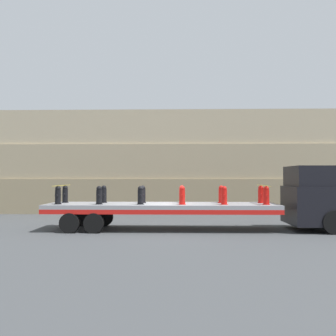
{
  "coord_description": "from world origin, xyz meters",
  "views": [
    {
      "loc": [
        0.73,
        -17.09,
        2.42
      ],
      "look_at": [
        0.28,
        0.0,
        2.81
      ],
      "focal_mm": 40.0,
      "sensor_mm": 36.0,
      "label": 1
    }
  ],
  "objects_px": {
    "truck_cab": "(315,198)",
    "fire_hydrant_black_far_1": "(104,194)",
    "fire_hydrant_black_near_1": "(99,195)",
    "fire_hydrant_red_far_3": "(182,194)",
    "fire_hydrant_red_far_4": "(221,194)",
    "fire_hydrant_red_far_5": "(261,194)",
    "fire_hydrant_red_near_4": "(224,196)",
    "fire_hydrant_red_near_5": "(266,196)",
    "fire_hydrant_red_near_3": "(182,196)",
    "fire_hydrant_black_near_2": "(141,195)",
    "flatbed_trailer": "(151,208)",
    "fire_hydrant_black_far_0": "(65,194)",
    "fire_hydrant_black_far_2": "(143,194)",
    "fire_hydrant_black_near_0": "(58,195)"
  },
  "relations": [
    {
      "from": "fire_hydrant_red_far_3",
      "to": "fire_hydrant_black_far_2",
      "type": "bearing_deg",
      "value": 180.0
    },
    {
      "from": "truck_cab",
      "to": "fire_hydrant_black_far_1",
      "type": "relative_size",
      "value": 3.54
    },
    {
      "from": "fire_hydrant_black_near_0",
      "to": "fire_hydrant_red_near_4",
      "type": "relative_size",
      "value": 1.0
    },
    {
      "from": "fire_hydrant_black_near_0",
      "to": "fire_hydrant_black_far_0",
      "type": "distance_m",
      "value": 1.07
    },
    {
      "from": "fire_hydrant_black_far_1",
      "to": "fire_hydrant_red_near_4",
      "type": "xyz_separation_m",
      "value": [
        5.54,
        -1.07,
        0.0
      ]
    },
    {
      "from": "fire_hydrant_black_near_0",
      "to": "fire_hydrant_black_far_1",
      "type": "height_order",
      "value": "same"
    },
    {
      "from": "flatbed_trailer",
      "to": "fire_hydrant_red_near_4",
      "type": "height_order",
      "value": "fire_hydrant_red_near_4"
    },
    {
      "from": "fire_hydrant_red_near_3",
      "to": "fire_hydrant_red_far_5",
      "type": "bearing_deg",
      "value": 16.1
    },
    {
      "from": "fire_hydrant_black_far_1",
      "to": "fire_hydrant_red_near_4",
      "type": "relative_size",
      "value": 1.0
    },
    {
      "from": "truck_cab",
      "to": "fire_hydrant_black_near_0",
      "type": "relative_size",
      "value": 3.54
    },
    {
      "from": "fire_hydrant_black_far_0",
      "to": "fire_hydrant_black_near_1",
      "type": "height_order",
      "value": "same"
    },
    {
      "from": "fire_hydrant_black_near_1",
      "to": "fire_hydrant_red_far_4",
      "type": "height_order",
      "value": "same"
    },
    {
      "from": "truck_cab",
      "to": "fire_hydrant_black_near_0",
      "type": "height_order",
      "value": "truck_cab"
    },
    {
      "from": "flatbed_trailer",
      "to": "fire_hydrant_red_far_3",
      "type": "bearing_deg",
      "value": 20.28
    },
    {
      "from": "flatbed_trailer",
      "to": "fire_hydrant_black_far_0",
      "type": "height_order",
      "value": "fire_hydrant_black_far_0"
    },
    {
      "from": "truck_cab",
      "to": "fire_hydrant_red_far_3",
      "type": "relative_size",
      "value": 3.54
    },
    {
      "from": "fire_hydrant_red_near_4",
      "to": "fire_hydrant_black_far_1",
      "type": "bearing_deg",
      "value": 169.11
    },
    {
      "from": "fire_hydrant_red_far_5",
      "to": "fire_hydrant_black_near_2",
      "type": "bearing_deg",
      "value": -169.11
    },
    {
      "from": "fire_hydrant_red_near_3",
      "to": "fire_hydrant_black_near_2",
      "type": "bearing_deg",
      "value": 180.0
    },
    {
      "from": "fire_hydrant_black_near_2",
      "to": "fire_hydrant_red_far_3",
      "type": "relative_size",
      "value": 1.0
    },
    {
      "from": "flatbed_trailer",
      "to": "fire_hydrant_red_far_3",
      "type": "distance_m",
      "value": 1.65
    },
    {
      "from": "fire_hydrant_red_far_4",
      "to": "fire_hydrant_red_far_5",
      "type": "bearing_deg",
      "value": 0.0
    },
    {
      "from": "fire_hydrant_black_near_0",
      "to": "fire_hydrant_black_near_1",
      "type": "xyz_separation_m",
      "value": [
        1.85,
        0.0,
        0.0
      ]
    },
    {
      "from": "truck_cab",
      "to": "fire_hydrant_red_far_5",
      "type": "height_order",
      "value": "truck_cab"
    },
    {
      "from": "fire_hydrant_black_far_0",
      "to": "fire_hydrant_black_near_2",
      "type": "relative_size",
      "value": 1.0
    },
    {
      "from": "fire_hydrant_red_far_3",
      "to": "fire_hydrant_red_near_3",
      "type": "bearing_deg",
      "value": -90.0
    },
    {
      "from": "fire_hydrant_black_far_0",
      "to": "fire_hydrant_red_far_5",
      "type": "xyz_separation_m",
      "value": [
        9.24,
        0.0,
        0.0
      ]
    },
    {
      "from": "truck_cab",
      "to": "fire_hydrant_black_near_1",
      "type": "distance_m",
      "value": 9.7
    },
    {
      "from": "fire_hydrant_black_far_2",
      "to": "fire_hydrant_red_far_4",
      "type": "height_order",
      "value": "same"
    },
    {
      "from": "fire_hydrant_red_far_3",
      "to": "fire_hydrant_red_far_5",
      "type": "bearing_deg",
      "value": 0.0
    },
    {
      "from": "fire_hydrant_black_near_1",
      "to": "fire_hydrant_red_far_3",
      "type": "relative_size",
      "value": 1.0
    },
    {
      "from": "fire_hydrant_black_far_2",
      "to": "fire_hydrant_red_far_3",
      "type": "bearing_deg",
      "value": 0.0
    },
    {
      "from": "flatbed_trailer",
      "to": "truck_cab",
      "type": "bearing_deg",
      "value": 0.0
    },
    {
      "from": "fire_hydrant_black_far_0",
      "to": "truck_cab",
      "type": "bearing_deg",
      "value": -2.65
    },
    {
      "from": "truck_cab",
      "to": "fire_hydrant_black_near_2",
      "type": "bearing_deg",
      "value": -176.11
    },
    {
      "from": "fire_hydrant_black_near_0",
      "to": "fire_hydrant_red_far_5",
      "type": "distance_m",
      "value": 9.3
    },
    {
      "from": "fire_hydrant_red_far_3",
      "to": "fire_hydrant_red_far_5",
      "type": "relative_size",
      "value": 1.0
    },
    {
      "from": "fire_hydrant_red_far_3",
      "to": "fire_hydrant_black_far_1",
      "type": "bearing_deg",
      "value": 180.0
    },
    {
      "from": "truck_cab",
      "to": "fire_hydrant_red_near_3",
      "type": "height_order",
      "value": "truck_cab"
    },
    {
      "from": "fire_hydrant_black_far_0",
      "to": "fire_hydrant_red_far_4",
      "type": "distance_m",
      "value": 7.39
    },
    {
      "from": "fire_hydrant_black_far_1",
      "to": "fire_hydrant_red_near_5",
      "type": "distance_m",
      "value": 7.47
    },
    {
      "from": "fire_hydrant_red_near_3",
      "to": "fire_hydrant_black_near_0",
      "type": "bearing_deg",
      "value": 180.0
    },
    {
      "from": "fire_hydrant_black_near_1",
      "to": "fire_hydrant_black_far_1",
      "type": "height_order",
      "value": "same"
    },
    {
      "from": "fire_hydrant_black_far_2",
      "to": "fire_hydrant_red_near_5",
      "type": "height_order",
      "value": "same"
    },
    {
      "from": "truck_cab",
      "to": "flatbed_trailer",
      "type": "xyz_separation_m",
      "value": [
        -7.44,
        0.0,
        -0.45
      ]
    },
    {
      "from": "fire_hydrant_black_near_2",
      "to": "fire_hydrant_red_far_3",
      "type": "distance_m",
      "value": 2.13
    },
    {
      "from": "fire_hydrant_black_near_2",
      "to": "fire_hydrant_red_far_5",
      "type": "distance_m",
      "value": 5.65
    },
    {
      "from": "truck_cab",
      "to": "fire_hydrant_red_near_5",
      "type": "bearing_deg",
      "value": -166.93
    },
    {
      "from": "fire_hydrant_red_near_4",
      "to": "fire_hydrant_red_near_5",
      "type": "relative_size",
      "value": 1.0
    },
    {
      "from": "fire_hydrant_red_near_3",
      "to": "fire_hydrant_red_far_4",
      "type": "bearing_deg",
      "value": 29.99
    }
  ]
}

